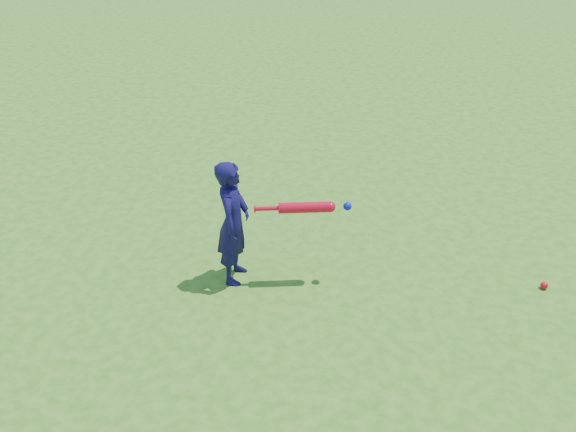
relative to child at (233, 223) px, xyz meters
name	(u,v)px	position (x,y,z in m)	size (l,w,h in m)	color
ground	(167,310)	(-0.51, -0.57, -0.61)	(80.00, 80.00, 0.00)	#39771C
child	(233,223)	(0.00, 0.00, 0.00)	(0.44, 0.29, 1.22)	#120D40
ground_ball_red	(544,285)	(2.89, 0.21, -0.57)	(0.07, 0.07, 0.07)	red
bat_swing	(309,207)	(0.68, 0.08, 0.17)	(0.87, 0.23, 0.10)	red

